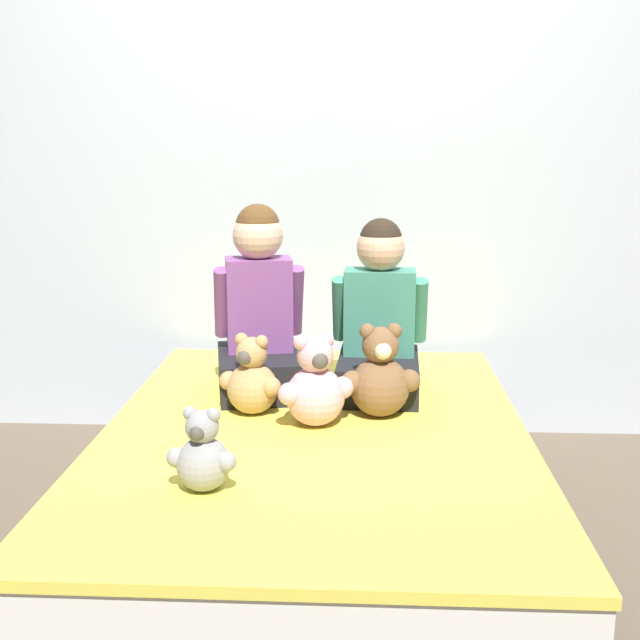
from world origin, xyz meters
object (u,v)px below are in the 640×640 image
(bed, at_px, (315,484))
(child_on_right, at_px, (379,323))
(child_on_left, at_px, (260,315))
(teddy_bear_held_by_right_child, at_px, (380,377))
(teddy_bear_between_children, at_px, (314,387))
(teddy_bear_at_foot_of_bed, at_px, (203,456))
(teddy_bear_held_by_left_child, at_px, (252,380))

(bed, distance_m, child_on_right, 0.63)
(bed, bearing_deg, child_on_left, 119.56)
(teddy_bear_held_by_right_child, height_order, teddy_bear_between_children, teddy_bear_held_by_right_child)
(child_on_left, xyz_separation_m, teddy_bear_between_children, (0.22, -0.37, -0.15))
(bed, relative_size, teddy_bear_at_foot_of_bed, 8.51)
(child_on_right, bearing_deg, teddy_bear_held_by_left_child, -144.77)
(child_on_right, relative_size, teddy_bear_at_foot_of_bed, 2.77)
(teddy_bear_between_children, bearing_deg, teddy_bear_held_by_left_child, 129.96)
(child_on_right, distance_m, teddy_bear_between_children, 0.45)
(child_on_right, xyz_separation_m, teddy_bear_held_by_right_child, (-0.00, -0.28, -0.12))
(bed, xyz_separation_m, teddy_bear_held_by_right_child, (0.21, 0.12, 0.33))
(teddy_bear_between_children, bearing_deg, child_on_right, 36.25)
(bed, height_order, child_on_right, child_on_right)
(bed, relative_size, teddy_bear_held_by_left_child, 7.07)
(child_on_right, xyz_separation_m, teddy_bear_at_foot_of_bed, (-0.47, -0.88, -0.16))
(teddy_bear_held_by_right_child, relative_size, teddy_bear_between_children, 1.04)
(bed, bearing_deg, child_on_right, 62.05)
(teddy_bear_held_by_left_child, bearing_deg, bed, -6.46)
(child_on_left, xyz_separation_m, teddy_bear_held_by_right_child, (0.43, -0.28, -0.15))
(child_on_left, distance_m, teddy_bear_held_by_left_child, 0.32)
(child_on_left, height_order, child_on_right, child_on_left)
(teddy_bear_held_by_right_child, relative_size, teddy_bear_at_foot_of_bed, 1.39)
(child_on_right, bearing_deg, child_on_left, -177.32)
(teddy_bear_held_by_left_child, bearing_deg, teddy_bear_at_foot_of_bed, -71.75)
(teddy_bear_held_by_left_child, relative_size, teddy_bear_held_by_right_child, 0.87)
(bed, bearing_deg, teddy_bear_between_children, 101.22)
(teddy_bear_held_by_left_child, bearing_deg, teddy_bear_between_children, -3.14)
(child_on_left, height_order, teddy_bear_held_by_left_child, child_on_left)
(bed, distance_m, child_on_left, 0.65)
(teddy_bear_held_by_right_child, bearing_deg, child_on_left, 139.84)
(teddy_bear_between_children, bearing_deg, child_on_left, 96.02)
(child_on_left, relative_size, teddy_bear_at_foot_of_bed, 2.99)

